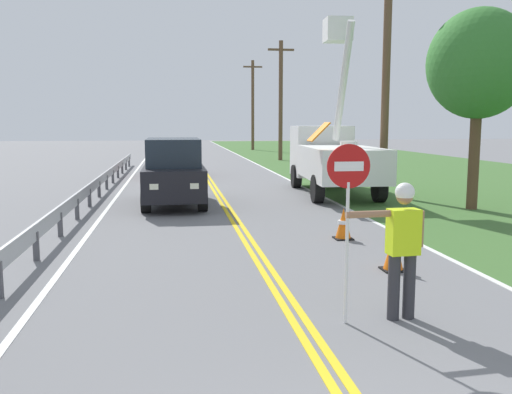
{
  "coord_description": "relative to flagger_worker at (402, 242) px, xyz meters",
  "views": [
    {
      "loc": [
        -1.6,
        -2.57,
        2.59
      ],
      "look_at": [
        -0.07,
        7.66,
        1.2
      ],
      "focal_mm": 38.81,
      "sensor_mm": 36.0,
      "label": 1
    }
  ],
  "objects": [
    {
      "name": "traffic_cone_mid",
      "position": [
        0.8,
        5.03,
        -0.71
      ],
      "size": [
        0.4,
        0.4,
        0.7
      ],
      "color": "orange",
      "rests_on": "ground"
    },
    {
      "name": "utility_pole_far",
      "position": [
        4.62,
        45.83,
        3.33
      ],
      "size": [
        1.8,
        0.28,
        8.39
      ],
      "color": "brown",
      "rests_on": "ground"
    },
    {
      "name": "roadside_tree_verge",
      "position": [
        5.95,
        8.64,
        3.22
      ],
      "size": [
        3.0,
        3.0,
        5.9
      ],
      "color": "brown",
      "rests_on": "ground"
    },
    {
      "name": "centerline_yellow_left",
      "position": [
        -1.43,
        15.84,
        -1.04
      ],
      "size": [
        0.11,
        110.0,
        0.01
      ],
      "primitive_type": "cube",
      "color": "yellow",
      "rests_on": "ground"
    },
    {
      "name": "guardrail_left_shoulder",
      "position": [
        -5.54,
        12.0,
        -0.53
      ],
      "size": [
        0.1,
        32.0,
        0.71
      ],
      "color": "#9EA0A3",
      "rests_on": "ground"
    },
    {
      "name": "edge_line_left",
      "position": [
        -4.94,
        15.84,
        -1.04
      ],
      "size": [
        0.12,
        110.0,
        0.01
      ],
      "primitive_type": "cube",
      "color": "silver",
      "rests_on": "ground"
    },
    {
      "name": "oncoming_sedan_second",
      "position": [
        -3.02,
        20.44,
        -0.21
      ],
      "size": [
        1.92,
        4.11,
        1.7
      ],
      "color": "maroon",
      "rests_on": "ground"
    },
    {
      "name": "centerline_yellow_right",
      "position": [
        -1.25,
        15.84,
        -1.04
      ],
      "size": [
        0.11,
        110.0,
        0.01
      ],
      "primitive_type": "cube",
      "color": "yellow",
      "rests_on": "ground"
    },
    {
      "name": "traffic_cone_lead",
      "position": [
        0.86,
        2.33,
        -0.71
      ],
      "size": [
        0.4,
        0.4,
        0.7
      ],
      "color": "orange",
      "rests_on": "ground"
    },
    {
      "name": "utility_pole_near",
      "position": [
        4.48,
        12.11,
        3.56
      ],
      "size": [
        1.8,
        0.28,
        8.85
      ],
      "color": "brown",
      "rests_on": "ground"
    },
    {
      "name": "utility_bucket_truck",
      "position": [
        2.85,
        13.04,
        0.39
      ],
      "size": [
        3.01,
        6.92,
        6.19
      ],
      "color": "white",
      "rests_on": "ground"
    },
    {
      "name": "grass_verge_right",
      "position": [
        10.26,
        15.84,
        -1.04
      ],
      "size": [
        16.0,
        110.0,
        0.01
      ],
      "primitive_type": "cube",
      "color": "#3D662D",
      "rests_on": "ground"
    },
    {
      "name": "utility_pole_mid",
      "position": [
        4.43,
        31.04,
        3.18
      ],
      "size": [
        1.8,
        0.28,
        8.1
      ],
      "color": "brown",
      "rests_on": "ground"
    },
    {
      "name": "stop_sign_paddle",
      "position": [
        -0.77,
        -0.05,
        0.66
      ],
      "size": [
        0.56,
        0.04,
        2.33
      ],
      "color": "silver",
      "rests_on": "ground"
    },
    {
      "name": "oncoming_suv_nearest",
      "position": [
        -2.94,
        10.85,
        0.01
      ],
      "size": [
        1.93,
        4.62,
        2.1
      ],
      "color": "black",
      "rests_on": "ground"
    },
    {
      "name": "flagger_worker",
      "position": [
        0.0,
        0.0,
        0.0
      ],
      "size": [
        1.09,
        0.26,
        1.83
      ],
      "color": "#2D2D33",
      "rests_on": "ground"
    },
    {
      "name": "edge_line_right",
      "position": [
        2.26,
        15.84,
        -1.04
      ],
      "size": [
        0.12,
        110.0,
        0.01
      ],
      "primitive_type": "cube",
      "color": "silver",
      "rests_on": "ground"
    }
  ]
}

